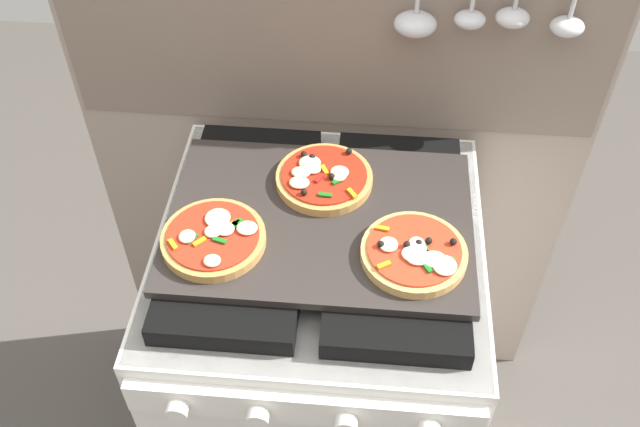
% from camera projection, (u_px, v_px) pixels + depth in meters
% --- Properties ---
extents(kitchen_backsplash, '(1.10, 0.09, 1.55)m').
position_uv_depth(kitchen_backsplash, '(334.00, 147.00, 1.58)').
color(kitchen_backsplash, gray).
rests_on(kitchen_backsplash, ground_plane).
extents(stove, '(0.60, 0.64, 0.90)m').
position_uv_depth(stove, '(320.00, 359.00, 1.60)').
color(stove, white).
rests_on(stove, ground_plane).
extents(baking_tray, '(0.54, 0.38, 0.02)m').
position_uv_depth(baking_tray, '(320.00, 220.00, 1.27)').
color(baking_tray, '#2D2826').
rests_on(baking_tray, stove).
extents(pizza_left, '(0.18, 0.18, 0.03)m').
position_uv_depth(pizza_left, '(214.00, 238.00, 1.21)').
color(pizza_left, '#C18947').
rests_on(pizza_left, baking_tray).
extents(pizza_right, '(0.18, 0.18, 0.03)m').
position_uv_depth(pizza_right, '(415.00, 253.00, 1.19)').
color(pizza_right, tan).
rests_on(pizza_right, baking_tray).
extents(pizza_center, '(0.18, 0.18, 0.03)m').
position_uv_depth(pizza_center, '(326.00, 178.00, 1.31)').
color(pizza_center, '#C18947').
rests_on(pizza_center, baking_tray).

